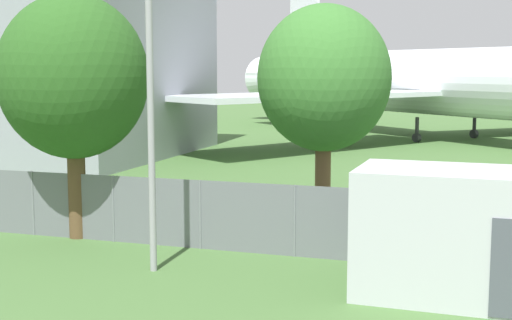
% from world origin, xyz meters
% --- Properties ---
extents(perimeter_fence, '(56.07, 0.07, 1.82)m').
position_xyz_m(perimeter_fence, '(-0.00, 10.26, 0.91)').
color(perimeter_fence, slate).
rests_on(perimeter_fence, ground).
extents(airplane, '(39.45, 35.17, 12.54)m').
position_xyz_m(airplane, '(5.72, 40.69, 3.73)').
color(airplane, white).
rests_on(airplane, ground).
extents(portable_cabin, '(4.86, 2.44, 2.66)m').
position_xyz_m(portable_cabin, '(6.90, 8.19, 1.33)').
color(portable_cabin, silver).
rests_on(portable_cabin, ground).
extents(tree_near_hangar, '(3.77, 3.77, 6.50)m').
position_xyz_m(tree_near_hangar, '(2.62, 13.15, 4.40)').
color(tree_near_hangar, brown).
rests_on(tree_near_hangar, ground).
extents(tree_left_of_cabin, '(4.08, 4.08, 6.71)m').
position_xyz_m(tree_left_of_cabin, '(-3.73, 10.38, 4.45)').
color(tree_left_of_cabin, brown).
rests_on(tree_left_of_cabin, ground).
extents(light_mast, '(0.44, 0.44, 7.88)m').
position_xyz_m(light_mast, '(-0.27, 8.04, 4.81)').
color(light_mast, '#99999E').
rests_on(light_mast, ground).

